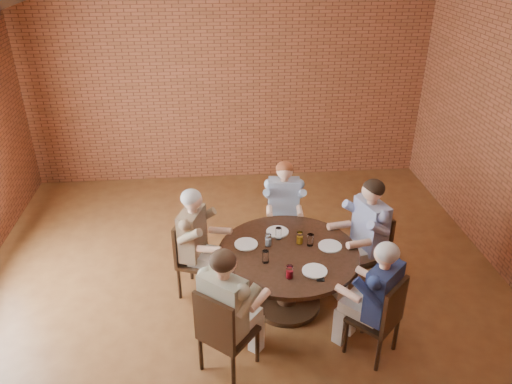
{
  "coord_description": "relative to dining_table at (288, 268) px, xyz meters",
  "views": [
    {
      "loc": [
        -0.28,
        -4.43,
        3.87
      ],
      "look_at": [
        0.22,
        1.0,
        0.97
      ],
      "focal_mm": 35.0,
      "sensor_mm": 36.0,
      "label": 1
    }
  ],
  "objects": [
    {
      "name": "diner_b",
      "position": [
        0.1,
        1.07,
        0.13
      ],
      "size": [
        0.57,
        0.68,
        1.31
      ],
      "primitive_type": null,
      "rotation": [
        0.0,
        0.0,
        -0.1
      ],
      "color": "#8D9BB4",
      "rests_on": "floor"
    },
    {
      "name": "smartphone",
      "position": [
        0.25,
        -0.47,
        0.23
      ],
      "size": [
        0.1,
        0.16,
        0.01
      ],
      "primitive_type": "cube",
      "rotation": [
        0.0,
        0.0,
        -0.15
      ],
      "color": "black",
      "rests_on": "dining_table"
    },
    {
      "name": "glass_a",
      "position": [
        0.26,
        0.1,
        0.29
      ],
      "size": [
        0.07,
        0.07,
        0.14
      ],
      "primitive_type": "cylinder",
      "color": "white",
      "rests_on": "dining_table"
    },
    {
      "name": "glass_f",
      "position": [
        -0.06,
        -0.46,
        0.29
      ],
      "size": [
        0.07,
        0.07,
        0.14
      ],
      "primitive_type": "cylinder",
      "color": "white",
      "rests_on": "dining_table"
    },
    {
      "name": "diner_c",
      "position": [
        -0.99,
        0.36,
        0.15
      ],
      "size": [
        0.81,
        0.73,
        1.35
      ],
      "primitive_type": null,
      "rotation": [
        0.0,
        0.0,
        1.22
      ],
      "color": "brown",
      "rests_on": "floor"
    },
    {
      "name": "plate_b",
      "position": [
        -0.07,
        0.4,
        0.23
      ],
      "size": [
        0.26,
        0.26,
        0.01
      ],
      "primitive_type": "cylinder",
      "color": "white",
      "rests_on": "dining_table"
    },
    {
      "name": "diner_d",
      "position": [
        -0.7,
        -0.84,
        0.17
      ],
      "size": [
        0.88,
        0.89,
        1.39
      ],
      "primitive_type": null,
      "rotation": [
        0.0,
        0.0,
        2.45
      ],
      "color": "beige",
      "rests_on": "floor"
    },
    {
      "name": "chair_b",
      "position": [
        0.11,
        1.15,
        -0.03
      ],
      "size": [
        0.45,
        0.45,
        0.92
      ],
      "rotation": [
        0.0,
        0.0,
        -0.1
      ],
      "color": "#311C10",
      "rests_on": "floor"
    },
    {
      "name": "dining_table",
      "position": [
        0.0,
        0.0,
        0.0
      ],
      "size": [
        1.54,
        1.54,
        0.75
      ],
      "color": "#311C10",
      "rests_on": "floor"
    },
    {
      "name": "plate_d",
      "position": [
        0.22,
        -0.38,
        0.23
      ],
      "size": [
        0.26,
        0.26,
        0.01
      ],
      "primitive_type": "cylinder",
      "color": "white",
      "rests_on": "dining_table"
    },
    {
      "name": "plate_a",
      "position": [
        0.47,
        0.05,
        0.23
      ],
      "size": [
        0.26,
        0.26,
        0.01
      ],
      "primitive_type": "cylinder",
      "color": "white",
      "rests_on": "dining_table"
    },
    {
      "name": "glass_e",
      "position": [
        -0.27,
        -0.17,
        0.29
      ],
      "size": [
        0.07,
        0.07,
        0.14
      ],
      "primitive_type": "cylinder",
      "color": "white",
      "rests_on": "dining_table"
    },
    {
      "name": "chair_a",
      "position": [
        1.03,
        0.32,
        -0.0
      ],
      "size": [
        0.58,
        0.58,
        0.98
      ],
      "rotation": [
        0.0,
        0.0,
        -1.27
      ],
      "color": "#311C10",
      "rests_on": "floor"
    },
    {
      "name": "glass_d",
      "position": [
        -0.21,
        0.14,
        0.29
      ],
      "size": [
        0.07,
        0.07,
        0.14
      ],
      "primitive_type": "cylinder",
      "color": "white",
      "rests_on": "dining_table"
    },
    {
      "name": "chair_e",
      "position": [
        0.81,
        -0.83,
        -0.02
      ],
      "size": [
        0.6,
        0.6,
        0.94
      ],
      "rotation": [
        0.0,
        0.0,
        3.91
      ],
      "color": "#311C10",
      "rests_on": "floor"
    },
    {
      "name": "chair_c",
      "position": [
        -1.07,
        0.39,
        -0.01
      ],
      "size": [
        0.56,
        0.56,
        0.95
      ],
      "rotation": [
        0.0,
        0.0,
        1.22
      ],
      "color": "#311C10",
      "rests_on": "floor"
    },
    {
      "name": "glass_b",
      "position": [
        0.15,
        0.15,
        0.29
      ],
      "size": [
        0.07,
        0.07,
        0.14
      ],
      "primitive_type": "cylinder",
      "color": "white",
      "rests_on": "dining_table"
    },
    {
      "name": "floor",
      "position": [
        -0.48,
        -0.01,
        -0.53
      ],
      "size": [
        7.0,
        7.0,
        0.0
      ],
      "primitive_type": "plane",
      "color": "brown",
      "rests_on": "ground"
    },
    {
      "name": "diner_a",
      "position": [
        0.94,
        0.3,
        0.18
      ],
      "size": [
        0.85,
        0.76,
        1.41
      ],
      "primitive_type": null,
      "rotation": [
        0.0,
        0.0,
        -1.27
      ],
      "color": "#384691",
      "rests_on": "floor"
    },
    {
      "name": "wall_back",
      "position": [
        -0.48,
        3.49,
        1.17
      ],
      "size": [
        7.0,
        0.0,
        7.0
      ],
      "primitive_type": "plane",
      "rotation": [
        1.57,
        0.0,
        0.0
      ],
      "color": "brown",
      "rests_on": "ground"
    },
    {
      "name": "plate_c",
      "position": [
        -0.45,
        0.17,
        0.23
      ],
      "size": [
        0.26,
        0.26,
        0.01
      ],
      "primitive_type": "cylinder",
      "color": "white",
      "rests_on": "dining_table"
    },
    {
      "name": "diner_e",
      "position": [
        0.75,
        -0.77,
        0.14
      ],
      "size": [
        0.83,
        0.83,
        1.33
      ],
      "primitive_type": null,
      "rotation": [
        0.0,
        0.0,
        3.91
      ],
      "color": "navy",
      "rests_on": "floor"
    },
    {
      "name": "glass_c",
      "position": [
        -0.07,
        0.26,
        0.29
      ],
      "size": [
        0.07,
        0.07,
        0.14
      ],
      "primitive_type": "cylinder",
      "color": "white",
      "rests_on": "dining_table"
    },
    {
      "name": "chair_d",
      "position": [
        -0.76,
        -0.91,
        -0.01
      ],
      "size": [
        0.64,
        0.64,
        0.97
      ],
      "rotation": [
        0.0,
        0.0,
        2.45
      ],
      "color": "#311C10",
      "rests_on": "floor"
    }
  ]
}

